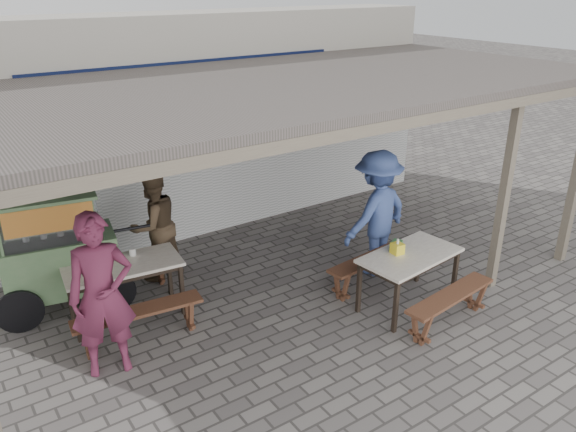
# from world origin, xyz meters

# --- Properties ---
(ground) EXTENTS (60.00, 60.00, 0.00)m
(ground) POSITION_xyz_m (0.00, 0.00, 0.00)
(ground) COLOR slate
(ground) RESTS_ON ground
(back_wall) EXTENTS (9.00, 1.28, 3.50)m
(back_wall) POSITION_xyz_m (-0.00, 3.58, 1.72)
(back_wall) COLOR #B1AD9F
(back_wall) RESTS_ON ground
(warung_roof) EXTENTS (9.00, 4.21, 2.81)m
(warung_roof) POSITION_xyz_m (0.02, 0.90, 2.71)
(warung_roof) COLOR #584F4C
(warung_roof) RESTS_ON ground
(table_left) EXTENTS (1.47, 0.82, 0.75)m
(table_left) POSITION_xyz_m (-2.13, 1.21, 0.67)
(table_left) COLOR white
(table_left) RESTS_ON ground
(bench_left_street) EXTENTS (1.52, 0.45, 0.45)m
(bench_left_street) POSITION_xyz_m (-2.20, 0.57, 0.34)
(bench_left_street) COLOR brown
(bench_left_street) RESTS_ON ground
(bench_left_wall) EXTENTS (1.52, 0.45, 0.45)m
(bench_left_wall) POSITION_xyz_m (-2.06, 1.84, 0.34)
(bench_left_wall) COLOR brown
(bench_left_wall) RESTS_ON ground
(table_right) EXTENTS (1.41, 0.86, 0.75)m
(table_right) POSITION_xyz_m (0.99, -0.60, 0.67)
(table_right) COLOR white
(table_right) RESTS_ON ground
(bench_right_street) EXTENTS (1.46, 0.43, 0.45)m
(bench_right_street) POSITION_xyz_m (1.06, -1.24, 0.34)
(bench_right_street) COLOR brown
(bench_right_street) RESTS_ON ground
(bench_right_wall) EXTENTS (1.46, 0.43, 0.45)m
(bench_right_wall) POSITION_xyz_m (0.92, 0.04, 0.34)
(bench_right_wall) COLOR brown
(bench_right_wall) RESTS_ON ground
(vendor_cart) EXTENTS (2.03, 1.01, 1.58)m
(vendor_cart) POSITION_xyz_m (-2.72, 1.87, 0.86)
(vendor_cart) COLOR #698B5C
(vendor_cart) RESTS_ON ground
(patron_street_side) EXTENTS (0.76, 0.58, 1.85)m
(patron_street_side) POSITION_xyz_m (-2.65, 0.30, 0.93)
(patron_street_side) COLOR maroon
(patron_street_side) RESTS_ON ground
(patron_wall_side) EXTENTS (0.92, 0.79, 1.62)m
(patron_wall_side) POSITION_xyz_m (-1.41, 1.97, 0.81)
(patron_wall_side) COLOR brown
(patron_wall_side) RESTS_ON ground
(patron_right_table) EXTENTS (1.27, 0.84, 1.83)m
(patron_right_table) POSITION_xyz_m (1.28, 0.35, 0.92)
(patron_right_table) COLOR #3E5597
(patron_right_table) RESTS_ON ground
(tissue_box) EXTENTS (0.15, 0.15, 0.14)m
(tissue_box) POSITION_xyz_m (0.86, -0.49, 0.82)
(tissue_box) COLOR yellow
(tissue_box) RESTS_ON table_right
(donation_box) EXTENTS (0.21, 0.18, 0.12)m
(donation_box) POSITION_xyz_m (0.92, -0.41, 0.81)
(donation_box) COLOR #316E36
(donation_box) RESTS_ON table_right
(condiment_jar) EXTENTS (0.09, 0.09, 0.10)m
(condiment_jar) POSITION_xyz_m (-1.94, 1.36, 0.80)
(condiment_jar) COLOR silver
(condiment_jar) RESTS_ON table_left
(condiment_bowl) EXTENTS (0.21, 0.21, 0.05)m
(condiment_bowl) POSITION_xyz_m (-2.39, 1.33, 0.77)
(condiment_bowl) COLOR white
(condiment_bowl) RESTS_ON table_left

